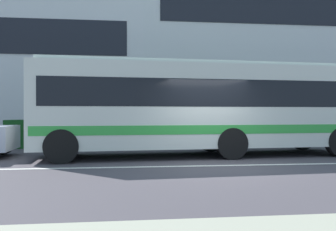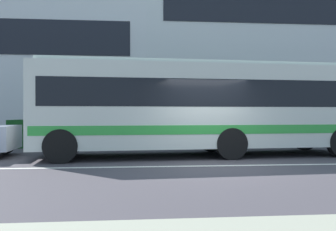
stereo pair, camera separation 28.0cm
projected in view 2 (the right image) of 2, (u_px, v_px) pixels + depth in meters
ground_plane at (216, 166)px, 9.44m from camera, size 160.00×160.00×0.00m
lane_centre_line at (216, 166)px, 9.44m from camera, size 60.00×0.16×0.01m
hedge_row_far at (198, 133)px, 15.38m from camera, size 16.31×1.10×1.18m
apartment_block_right at (312, 37)px, 24.55m from camera, size 24.02×8.57×13.98m
transit_bus at (201, 105)px, 11.73m from camera, size 11.16×3.21×3.15m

